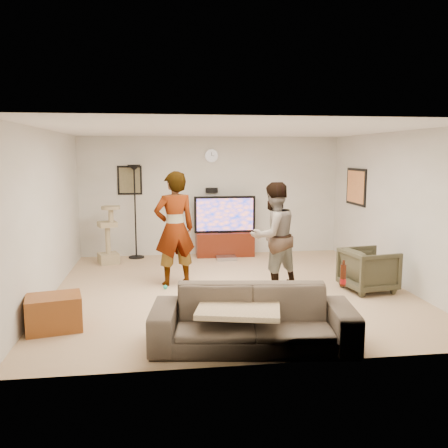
{
  "coord_description": "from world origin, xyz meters",
  "views": [
    {
      "loc": [
        -1.09,
        -7.24,
        2.14
      ],
      "look_at": [
        -0.08,
        0.2,
        1.02
      ],
      "focal_mm": 37.95,
      "sensor_mm": 36.0,
      "label": 1
    }
  ],
  "objects": [
    {
      "name": "floor",
      "position": [
        0.0,
        0.0,
        -0.01
      ],
      "size": [
        5.5,
        5.5,
        0.02
      ],
      "primitive_type": "cube",
      "color": "tan",
      "rests_on": "ground"
    },
    {
      "name": "ceiling",
      "position": [
        0.0,
        0.0,
        2.51
      ],
      "size": [
        5.5,
        5.5,
        0.02
      ],
      "primitive_type": "cube",
      "color": "white",
      "rests_on": "wall_back"
    },
    {
      "name": "wall_back",
      "position": [
        0.0,
        2.75,
        1.25
      ],
      "size": [
        5.5,
        0.04,
        2.5
      ],
      "primitive_type": "cube",
      "color": "beige",
      "rests_on": "floor"
    },
    {
      "name": "wall_front",
      "position": [
        0.0,
        -2.75,
        1.25
      ],
      "size": [
        5.5,
        0.04,
        2.5
      ],
      "primitive_type": "cube",
      "color": "beige",
      "rests_on": "floor"
    },
    {
      "name": "wall_left",
      "position": [
        -2.75,
        0.0,
        1.25
      ],
      "size": [
        0.04,
        5.5,
        2.5
      ],
      "primitive_type": "cube",
      "color": "beige",
      "rests_on": "floor"
    },
    {
      "name": "wall_right",
      "position": [
        2.75,
        0.0,
        1.25
      ],
      "size": [
        0.04,
        5.5,
        2.5
      ],
      "primitive_type": "cube",
      "color": "beige",
      "rests_on": "floor"
    },
    {
      "name": "wall_clock",
      "position": [
        0.0,
        2.72,
        2.1
      ],
      "size": [
        0.26,
        0.04,
        0.26
      ],
      "primitive_type": "cylinder",
      "rotation": [
        1.57,
        0.0,
        0.0
      ],
      "color": "silver",
      "rests_on": "wall_back"
    },
    {
      "name": "wall_speaker",
      "position": [
        0.0,
        2.69,
        1.38
      ],
      "size": [
        0.25,
        0.1,
        0.1
      ],
      "primitive_type": "cube",
      "color": "black",
      "rests_on": "wall_back"
    },
    {
      "name": "picture_back",
      "position": [
        -1.7,
        2.73,
        1.6
      ],
      "size": [
        0.42,
        0.03,
        0.52
      ],
      "primitive_type": "cube",
      "color": "brown",
      "rests_on": "wall_back"
    },
    {
      "name": "picture_right",
      "position": [
        2.73,
        1.6,
        1.5
      ],
      "size": [
        0.03,
        0.78,
        0.62
      ],
      "primitive_type": "cube",
      "color": "#E7894E",
      "rests_on": "wall_right"
    },
    {
      "name": "tv_stand",
      "position": [
        0.25,
        2.5,
        0.25
      ],
      "size": [
        1.21,
        0.45,
        0.5
      ],
      "primitive_type": "cube",
      "color": "#48170B",
      "rests_on": "floor"
    },
    {
      "name": "console_box",
      "position": [
        0.23,
        2.11,
        0.04
      ],
      "size": [
        0.4,
        0.3,
        0.07
      ],
      "primitive_type": "cube",
      "color": "#AAAAB7",
      "rests_on": "floor"
    },
    {
      "name": "tv",
      "position": [
        0.25,
        2.5,
        0.88
      ],
      "size": [
        1.29,
        0.08,
        0.76
      ],
      "primitive_type": "cube",
      "color": "black",
      "rests_on": "tv_stand"
    },
    {
      "name": "tv_screen",
      "position": [
        0.25,
        2.46,
        0.88
      ],
      "size": [
        1.18,
        0.01,
        0.67
      ],
      "primitive_type": "cube",
      "color": "orange",
      "rests_on": "tv"
    },
    {
      "name": "floor_lamp",
      "position": [
        -1.6,
        2.55,
        0.96
      ],
      "size": [
        0.32,
        0.32,
        1.92
      ],
      "primitive_type": "cylinder",
      "color": "black",
      "rests_on": "floor"
    },
    {
      "name": "cat_tree",
      "position": [
        -2.12,
        2.12,
        0.57
      ],
      "size": [
        0.47,
        0.47,
        1.14
      ],
      "primitive_type": "cube",
      "rotation": [
        0.0,
        0.0,
        0.34
      ],
      "color": "tan",
      "rests_on": "floor"
    },
    {
      "name": "person_left",
      "position": [
        -0.86,
        0.4,
        0.93
      ],
      "size": [
        0.78,
        0.62,
        1.87
      ],
      "primitive_type": "imported",
      "rotation": [
        0.0,
        0.0,
        3.42
      ],
      "color": "#ADADAD",
      "rests_on": "floor"
    },
    {
      "name": "person_right",
      "position": [
        0.68,
        -0.05,
        0.85
      ],
      "size": [
        1.02,
        0.93,
        1.7
      ],
      "primitive_type": "imported",
      "rotation": [
        0.0,
        0.0,
        3.57
      ],
      "color": "navy",
      "rests_on": "floor"
    },
    {
      "name": "sofa",
      "position": [
        -0.09,
        -2.28,
        0.33
      ],
      "size": [
        2.35,
        1.17,
        0.66
      ],
      "primitive_type": "imported",
      "rotation": [
        0.0,
        0.0,
        -0.13
      ],
      "color": "#493E34",
      "rests_on": "floor"
    },
    {
      "name": "throw_blanket",
      "position": [
        -0.25,
        -2.28,
        0.44
      ],
      "size": [
        1.04,
        0.89,
        0.06
      ],
      "primitive_type": "cube",
      "rotation": [
        0.0,
        0.0,
        -0.24
      ],
      "color": "#D6B98C",
      "rests_on": "sofa"
    },
    {
      "name": "beer_bottle",
      "position": [
        0.95,
        -2.28,
        0.78
      ],
      "size": [
        0.06,
        0.06,
        0.25
      ],
      "primitive_type": "cylinder",
      "color": "#471707",
      "rests_on": "sofa"
    },
    {
      "name": "armchair",
      "position": [
        2.14,
        -0.38,
        0.34
      ],
      "size": [
        0.84,
        0.83,
        0.67
      ],
      "primitive_type": "imported",
      "rotation": [
        0.0,
        0.0,
        1.73
      ],
      "color": "#3A3827",
      "rests_on": "floor"
    },
    {
      "name": "side_table",
      "position": [
        -2.4,
        -1.45,
        0.21
      ],
      "size": [
        0.73,
        0.61,
        0.43
      ],
      "primitive_type": "cube",
      "rotation": [
        0.0,
        0.0,
        0.21
      ],
      "color": "brown",
      "rests_on": "floor"
    },
    {
      "name": "toy_ball",
      "position": [
        -1.03,
        0.14,
        0.03
      ],
      "size": [
        0.07,
        0.07,
        0.07
      ],
      "primitive_type": "sphere",
      "color": "#19AA99",
      "rests_on": "floor"
    }
  ]
}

